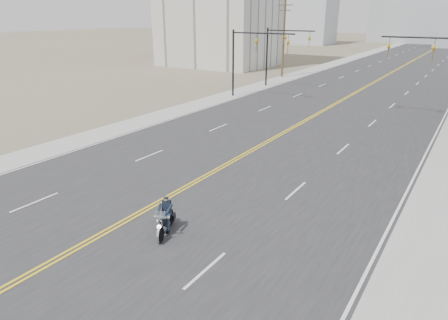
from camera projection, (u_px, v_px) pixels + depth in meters
ground_plane at (15, 283)px, 13.41m from camera, size 400.00×400.00×0.00m
road at (402, 67)px, 68.76m from camera, size 20.00×200.00×0.01m
sidewalk_left at (336, 63)px, 74.59m from camera, size 3.00×200.00×0.01m
traffic_mast_left at (250, 51)px, 41.57m from camera, size 7.10×0.26×7.00m
traffic_mast_right at (442, 61)px, 32.47m from camera, size 7.10×0.26×7.00m
traffic_mast_far at (280, 46)px, 48.08m from camera, size 6.10×0.26×7.00m
utility_pole_left at (284, 37)px, 55.82m from camera, size 2.20×0.30×10.50m
haze_bldg_a at (310, 5)px, 118.31m from camera, size 14.00×12.00×22.00m
haze_bldg_f at (284, 16)px, 138.80m from camera, size 12.00×12.00×16.00m
motorcyclist at (165, 216)px, 16.21m from camera, size 1.56×2.13×1.53m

